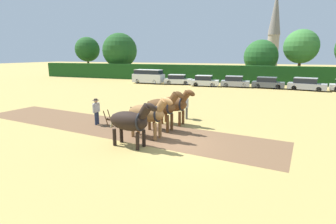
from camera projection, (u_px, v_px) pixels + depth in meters
name	position (u px, v px, depth m)	size (l,w,h in m)	color
ground_plane	(173.00, 143.00, 13.48)	(240.00, 240.00, 0.00)	#A88E4C
plowed_furrow_strip	(112.00, 127.00, 16.54)	(20.74, 4.01, 0.01)	brown
hedgerow	(238.00, 74.00, 41.44)	(75.73, 1.24, 2.75)	#194719
tree_far_left	(87.00, 49.00, 54.84)	(5.08, 5.08, 8.01)	#4C3823
tree_left	(120.00, 51.00, 51.68)	(6.76, 6.76, 8.58)	brown
tree_center_left	(261.00, 57.00, 43.62)	(5.54, 5.54, 6.86)	#423323
tree_center	(301.00, 47.00, 41.83)	(5.37, 5.37, 8.38)	#4C3823
church_spire	(274.00, 29.00, 71.63)	(3.31, 3.31, 21.49)	gray
draft_horse_lead_left	(130.00, 121.00, 12.73)	(2.83, 1.26, 2.37)	black
draft_horse_lead_right	(148.00, 113.00, 14.09)	(2.86, 1.24, 2.40)	brown
draft_horse_trail_left	(162.00, 107.00, 15.45)	(2.62, 1.20, 2.51)	#513319
draft_horse_trail_right	(174.00, 104.00, 16.84)	(2.68, 1.21, 2.41)	brown
plow	(118.00, 123.00, 16.23)	(1.74, 0.55, 1.13)	#4C331E
farmer_at_plow	(96.00, 109.00, 16.83)	(0.43, 0.66, 1.71)	#28334C
farmer_beside_team	(187.00, 105.00, 18.33)	(0.37, 0.64, 1.72)	#4C4C4C
parked_van	(148.00, 76.00, 40.82)	(4.88, 2.19, 2.14)	silver
parked_car_left	(178.00, 80.00, 39.56)	(4.27, 2.23, 1.48)	silver
parked_car_center_left	(205.00, 81.00, 37.34)	(3.93, 2.11, 1.54)	silver
parked_car_center	(235.00, 82.00, 36.41)	(3.87, 1.96, 1.53)	#9E9EA8
parked_car_center_right	(268.00, 83.00, 35.11)	(4.21, 2.14, 1.49)	#565B66
parked_car_right	(306.00, 84.00, 33.09)	(4.69, 2.65, 1.57)	#A8A8B2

